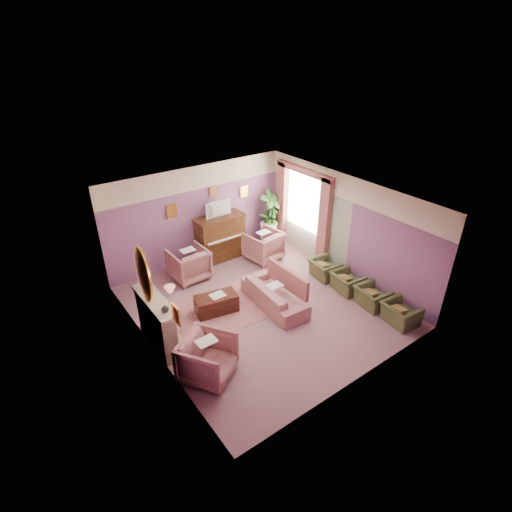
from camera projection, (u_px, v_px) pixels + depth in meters
floor at (261, 306)px, 9.84m from camera, size 5.50×6.00×0.01m
ceiling at (262, 199)px, 8.47m from camera, size 5.50×6.00×0.01m
wall_back at (198, 215)px, 11.27m from camera, size 5.50×0.02×2.80m
wall_front at (363, 324)px, 7.03m from camera, size 5.50×0.02×2.80m
wall_left at (148, 298)px, 7.74m from camera, size 0.02×6.00×2.80m
wall_right at (345, 227)px, 10.56m from camera, size 0.02×6.00×2.80m
picture_rail_band at (195, 178)px, 10.74m from camera, size 5.50×0.01×0.65m
stripe_panel at (310, 222)px, 11.63m from camera, size 0.01×3.00×2.15m
fireplace_surround at (157, 324)px, 8.38m from camera, size 0.30×1.40×1.10m
fireplace_inset at (162, 327)px, 8.50m from camera, size 0.18×0.72×0.68m
fire_ember at (165, 333)px, 8.61m from camera, size 0.06×0.54×0.10m
mantel_shelf at (155, 301)px, 8.12m from camera, size 0.40×1.55×0.07m
hearth at (168, 340)px, 8.75m from camera, size 0.55×1.50×0.02m
mirror_frame at (144, 275)px, 7.71m from camera, size 0.04×0.72×1.20m
mirror_glass at (145, 274)px, 7.73m from camera, size 0.01×0.60×1.06m
sconce_shade at (170, 291)px, 6.93m from camera, size 0.20×0.20×0.16m
piano at (220, 238)px, 11.67m from camera, size 1.40×0.60×1.30m
piano_keyshelf at (227, 240)px, 11.39m from camera, size 1.30×0.12×0.06m
piano_keys at (227, 239)px, 11.37m from camera, size 1.20×0.08×0.02m
piano_top at (219, 217)px, 11.34m from camera, size 1.45×0.65×0.04m
television at (220, 208)px, 11.17m from camera, size 0.80×0.12×0.48m
print_back_left at (172, 211)px, 10.68m from camera, size 0.30×0.03×0.38m
print_back_right at (244, 191)px, 11.85m from camera, size 0.26×0.03×0.34m
print_back_mid at (213, 191)px, 11.21m from camera, size 0.22×0.03×0.26m
print_left_wall at (176, 314)px, 6.76m from camera, size 0.03×0.28×0.36m
window_blind at (305, 199)px, 11.48m from camera, size 0.03×1.40×1.80m
curtain_left at (324, 224)px, 10.99m from camera, size 0.16×0.34×2.60m
curtain_right at (282, 203)px, 12.29m from camera, size 0.16×0.34×2.60m
pelmet at (304, 171)px, 11.02m from camera, size 0.16×2.20×0.16m
mantel_plant at (144, 282)px, 8.43m from camera, size 0.16×0.16×0.28m
mantel_vase at (165, 309)px, 7.72m from camera, size 0.16×0.16×0.16m
area_rug at (219, 310)px, 9.68m from camera, size 2.59×1.93×0.01m
coffee_table at (216, 304)px, 9.55m from camera, size 1.08×0.68×0.45m
table_paper at (218, 295)px, 9.46m from camera, size 0.35×0.28×0.01m
sofa at (274, 291)px, 9.71m from camera, size 0.66×1.97×0.79m
sofa_throw at (287, 279)px, 9.81m from camera, size 0.10×1.49×0.55m
floral_armchair_left at (189, 262)px, 10.75m from camera, size 0.93×0.93×0.97m
floral_armchair_right at (263, 244)px, 11.68m from camera, size 0.93×0.93×0.97m
floral_armchair_front at (208, 356)px, 7.62m from camera, size 0.93×0.93×0.97m
olive_chair_a at (401, 311)px, 9.13m from camera, size 0.55×0.78×0.67m
olive_chair_b at (372, 294)px, 9.70m from camera, size 0.55×0.78×0.67m
olive_chair_c at (347, 279)px, 10.28m from camera, size 0.55×0.78×0.67m
olive_chair_d at (325, 266)px, 10.86m from camera, size 0.55×0.78×0.67m
side_table at (268, 233)px, 12.63m from camera, size 0.52×0.52×0.70m
side_plant_big at (269, 218)px, 12.37m from camera, size 0.30×0.30×0.34m
side_plant_small at (274, 219)px, 12.38m from camera, size 0.16×0.16×0.28m
palm_pot at (270, 238)px, 12.76m from camera, size 0.34×0.34×0.34m
palm_plant at (271, 212)px, 12.33m from camera, size 0.76×0.76×1.44m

